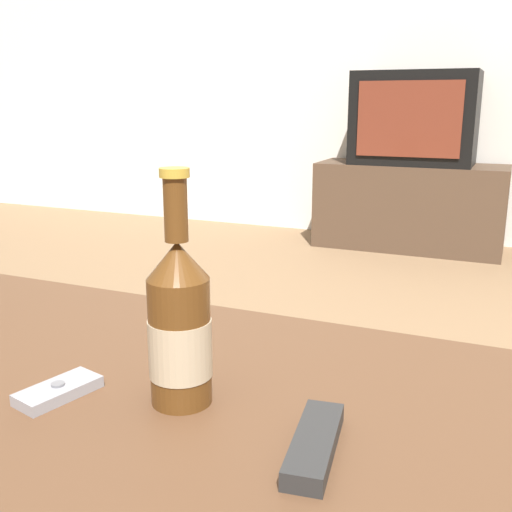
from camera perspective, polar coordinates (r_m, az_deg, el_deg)
name	(u,v)px	position (r m, az deg, el deg)	size (l,w,h in m)	color
coffee_table	(128,469)	(0.72, -12.06, -19.24)	(1.26, 0.77, 0.44)	brown
tv_stand	(409,206)	(3.33, 14.37, 4.60)	(0.98, 0.37, 0.45)	#4C3828
television	(415,118)	(3.28, 14.87, 12.56)	(0.62, 0.37, 0.47)	black
beer_bottle	(180,325)	(0.69, -7.29, -6.55)	(0.07, 0.07, 0.27)	#563314
cell_phone	(58,391)	(0.76, -18.30, -12.08)	(0.07, 0.11, 0.02)	gray
remote_control	(315,444)	(0.62, 5.60, -17.38)	(0.06, 0.14, 0.02)	#282828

